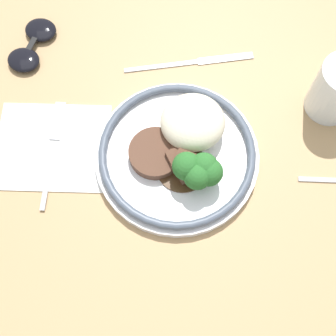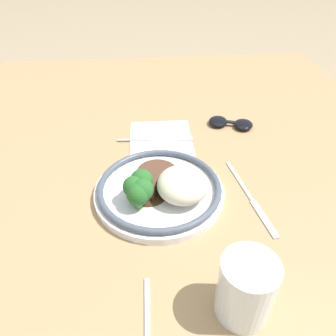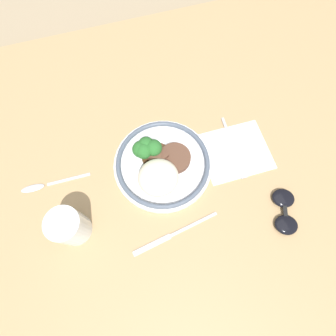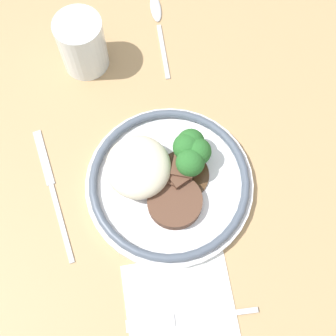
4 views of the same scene
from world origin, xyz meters
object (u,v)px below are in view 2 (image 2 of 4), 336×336
at_px(plate, 161,189).
at_px(sunglasses, 231,123).
at_px(juice_glass, 245,291).
at_px(knife, 251,198).
at_px(fork, 163,139).

distance_m(plate, sunglasses, 0.31).
bearing_deg(juice_glass, plate, -157.63).
height_order(juice_glass, knife, juice_glass).
bearing_deg(sunglasses, knife, 14.15).
xyz_separation_m(juice_glass, fork, (-0.42, -0.07, -0.04)).
distance_m(knife, sunglasses, 0.26).
relative_size(juice_glass, fork, 0.54).
height_order(plate, sunglasses, plate).
distance_m(juice_glass, fork, 0.42).
xyz_separation_m(juice_glass, knife, (-0.21, 0.07, -0.04)).
height_order(fork, sunglasses, sunglasses).
bearing_deg(juice_glass, sunglasses, 168.20).
bearing_deg(juice_glass, knife, 160.26).
xyz_separation_m(plate, juice_glass, (0.22, 0.09, 0.02)).
relative_size(juice_glass, sunglasses, 0.79).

